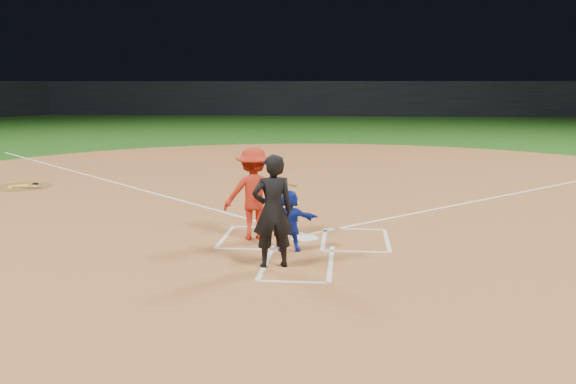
# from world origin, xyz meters

# --- Properties ---
(ground) EXTENTS (120.00, 120.00, 0.00)m
(ground) POSITION_xyz_m (0.00, 0.00, 0.00)
(ground) COLOR #184B12
(ground) RESTS_ON ground
(home_plate_dirt) EXTENTS (28.00, 28.00, 0.01)m
(home_plate_dirt) POSITION_xyz_m (0.00, 6.00, 0.01)
(home_plate_dirt) COLOR #975D31
(home_plate_dirt) RESTS_ON ground
(stadium_wall_far) EXTENTS (80.00, 1.20, 3.20)m
(stadium_wall_far) POSITION_xyz_m (0.00, 48.00, 1.60)
(stadium_wall_far) COLOR black
(stadium_wall_far) RESTS_ON ground
(home_plate) EXTENTS (0.60, 0.60, 0.02)m
(home_plate) POSITION_xyz_m (0.00, 0.00, 0.02)
(home_plate) COLOR white
(home_plate) RESTS_ON home_plate_dirt
(on_deck_circle) EXTENTS (1.70, 1.70, 0.01)m
(on_deck_circle) POSITION_xyz_m (-8.71, 5.55, 0.02)
(on_deck_circle) COLOR brown
(on_deck_circle) RESTS_ON home_plate_dirt
(on_deck_logo) EXTENTS (0.80, 0.80, 0.00)m
(on_deck_logo) POSITION_xyz_m (-8.71, 5.55, 0.02)
(on_deck_logo) COLOR yellow
(on_deck_logo) RESTS_ON on_deck_circle
(on_deck_bat_a) EXTENTS (0.32, 0.82, 0.06)m
(on_deck_bat_a) POSITION_xyz_m (-8.56, 5.80, 0.05)
(on_deck_bat_a) COLOR #956336
(on_deck_bat_a) RESTS_ON on_deck_circle
(on_deck_bat_c) EXTENTS (0.84, 0.10, 0.06)m
(on_deck_bat_c) POSITION_xyz_m (-8.41, 5.25, 0.05)
(on_deck_bat_c) COLOR brown
(on_deck_bat_c) RESTS_ON on_deck_circle
(bat_weight_donut) EXTENTS (0.19, 0.19, 0.05)m
(bat_weight_donut) POSITION_xyz_m (-8.51, 5.95, 0.05)
(bat_weight_donut) COLOR black
(bat_weight_donut) RESTS_ON on_deck_circle
(catcher) EXTENTS (1.08, 0.46, 1.13)m
(catcher) POSITION_xyz_m (-0.22, -0.97, 0.58)
(catcher) COLOR #142AA7
(catcher) RESTS_ON home_plate_dirt
(umpire) EXTENTS (0.79, 0.65, 1.87)m
(umpire) POSITION_xyz_m (-0.40, -1.99, 0.95)
(umpire) COLOR black
(umpire) RESTS_ON home_plate_dirt
(chalk_markings) EXTENTS (28.35, 17.32, 0.01)m
(chalk_markings) POSITION_xyz_m (0.00, 5.29, 0.01)
(chalk_markings) COLOR white
(chalk_markings) RESTS_ON home_plate_dirt
(batter_at_plate) EXTENTS (1.47, 0.99, 1.79)m
(batter_at_plate) POSITION_xyz_m (-1.00, -0.10, 0.91)
(batter_at_plate) COLOR #B42414
(batter_at_plate) RESTS_ON home_plate_dirt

